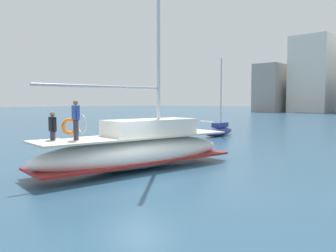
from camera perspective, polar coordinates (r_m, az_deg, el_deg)
The scene contains 4 objects.
ground_plane at distance 13.39m, azimuth -4.53°, elevation -8.75°, with size 400.00×400.00×0.00m, color #284C66.
main_sailboat at distance 15.22m, azimuth -4.95°, elevation -3.73°, with size 3.66×9.83×12.89m.
moored_catamaran at distance 30.02m, azimuth 8.59°, elevation -0.67°, with size 1.67×4.77×6.83m.
mooring_buoy at distance 22.84m, azimuth -3.12°, elevation -2.92°, with size 0.64×0.64×0.92m.
Camera 1 is at (9.65, -8.79, 2.97)m, focal length 36.15 mm.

